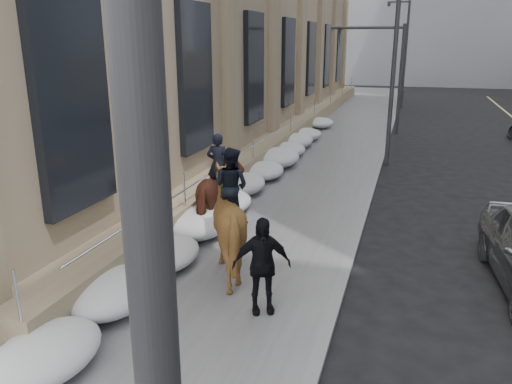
{
  "coord_description": "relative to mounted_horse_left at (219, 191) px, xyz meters",
  "views": [
    {
      "loc": [
        3.76,
        -7.46,
        5.12
      ],
      "look_at": [
        0.41,
        3.27,
        1.7
      ],
      "focal_mm": 35.0,
      "sensor_mm": 36.0,
      "label": 1
    }
  ],
  "objects": [
    {
      "name": "streetlight_far",
      "position": [
        3.87,
        29.22,
        3.44
      ],
      "size": [
        1.71,
        0.24,
        8.0
      ],
      "color": "#2D2D30",
      "rests_on": "ground"
    },
    {
      "name": "streetlight_mid",
      "position": [
        3.87,
        9.22,
        3.44
      ],
      "size": [
        1.71,
        0.24,
        8.0
      ],
      "color": "#2D2D30",
      "rests_on": "ground"
    },
    {
      "name": "bg_building_far",
      "position": [
        -4.87,
        67.22,
        8.86
      ],
      "size": [
        24.0,
        12.0,
        20.0
      ],
      "primitive_type": "cube",
      "color": "gray",
      "rests_on": "ground"
    },
    {
      "name": "curb",
      "position": [
        3.75,
        5.22,
        -1.08
      ],
      "size": [
        0.24,
        80.0,
        0.12
      ],
      "primitive_type": "cube",
      "color": "slate",
      "rests_on": "ground"
    },
    {
      "name": "mounted_horse_left",
      "position": [
        0.0,
        0.0,
        0.0
      ],
      "size": [
        1.26,
        2.33,
        2.61
      ],
      "rotation": [
        0.0,
        0.0,
        3.26
      ],
      "color": "#421F13",
      "rests_on": "sidewalk"
    },
    {
      "name": "ground",
      "position": [
        1.13,
        -4.78,
        -1.14
      ],
      "size": [
        140.0,
        140.0,
        0.0
      ],
      "primitive_type": "plane",
      "color": "black",
      "rests_on": "ground"
    },
    {
      "name": "sidewalk",
      "position": [
        1.13,
        5.22,
        -1.08
      ],
      "size": [
        5.0,
        80.0,
        0.12
      ],
      "primitive_type": "cube",
      "color": "#58575A",
      "rests_on": "ground"
    },
    {
      "name": "snow_bank",
      "position": [
        -0.29,
        3.33,
        -0.67
      ],
      "size": [
        1.7,
        18.1,
        0.76
      ],
      "color": "silver",
      "rests_on": "sidewalk"
    },
    {
      "name": "pedestrian",
      "position": [
        2.44,
        -4.03,
        -0.06
      ],
      "size": [
        1.21,
        0.89,
        1.91
      ],
      "primitive_type": "imported",
      "rotation": [
        0.0,
        0.0,
        0.43
      ],
      "color": "black",
      "rests_on": "sidewalk"
    },
    {
      "name": "streetlight_near",
      "position": [
        3.87,
        -10.78,
        3.44
      ],
      "size": [
        1.71,
        0.24,
        8.0
      ],
      "color": "#2D2D30",
      "rests_on": "ground"
    },
    {
      "name": "traffic_signal",
      "position": [
        3.21,
        17.22,
        2.86
      ],
      "size": [
        4.1,
        0.22,
        6.0
      ],
      "color": "#2D2D30",
      "rests_on": "ground"
    },
    {
      "name": "mounted_horse_right",
      "position": [
        1.19,
        -2.51,
        0.2
      ],
      "size": [
        2.32,
        2.48,
        2.8
      ],
      "rotation": [
        0.0,
        0.0,
        2.88
      ],
      "color": "#4F3316",
      "rests_on": "sidewalk"
    }
  ]
}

